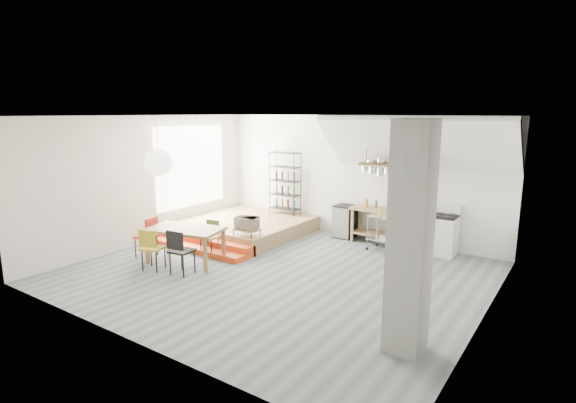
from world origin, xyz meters
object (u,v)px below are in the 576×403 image
Objects in this scene: dining_table at (185,232)px; mini_fridge at (345,221)px; stove at (443,235)px; rolling_cart at (387,229)px.

dining_table is 2.08× the size of mini_fridge.
stove reaches higher than rolling_cart.
stove is at bearing 32.95° from rolling_cart.
mini_fridge is at bearing 179.02° from stove.
rolling_cart is at bearing -155.76° from stove.
stove is at bearing -0.98° from mini_fridge.
rolling_cart is at bearing -22.11° from mini_fridge.
stove reaches higher than dining_table.
mini_fridge reaches higher than dining_table.
rolling_cart is 1.07× the size of mini_fridge.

